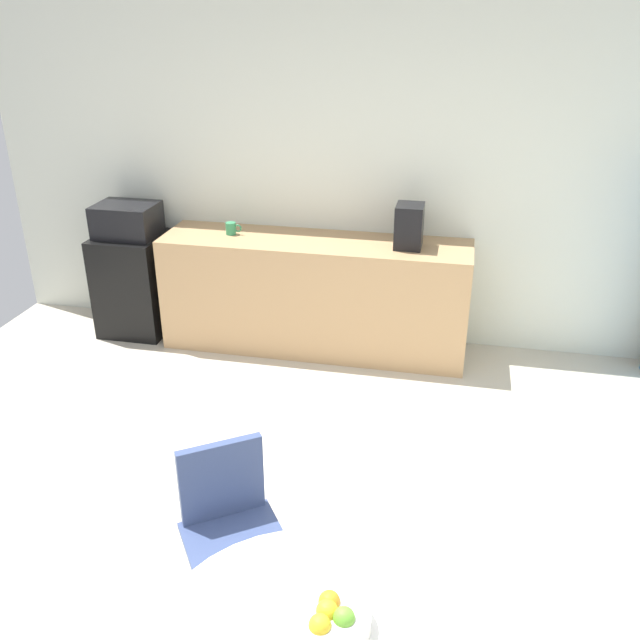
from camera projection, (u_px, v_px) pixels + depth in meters
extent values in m
plane|color=beige|center=(250.00, 606.00, 3.15)|extent=(6.00, 6.00, 0.00)
cube|color=silver|center=(358.00, 180.00, 5.25)|extent=(6.00, 0.10, 2.60)
cube|color=tan|center=(315.00, 295.00, 5.35)|extent=(2.39, 0.60, 0.90)
cube|color=black|center=(135.00, 283.00, 5.66)|extent=(0.54, 0.54, 0.83)
cube|color=black|center=(127.00, 220.00, 5.43)|extent=(0.48, 0.38, 0.26)
cylinder|color=silver|center=(284.00, 597.00, 2.93)|extent=(0.02, 0.02, 0.42)
cylinder|color=silver|center=(213.00, 621.00, 2.82)|extent=(0.02, 0.02, 0.42)
cylinder|color=silver|center=(261.00, 548.00, 3.19)|extent=(0.02, 0.02, 0.42)
cylinder|color=silver|center=(196.00, 568.00, 3.08)|extent=(0.02, 0.02, 0.42)
cube|color=#384772|center=(236.00, 543.00, 2.91)|extent=(0.58, 0.58, 0.03)
cube|color=#384772|center=(222.00, 479.00, 2.98)|extent=(0.33, 0.25, 0.38)
cylinder|color=silver|center=(327.00, 619.00, 2.13)|extent=(0.28, 0.28, 0.07)
sphere|color=yellow|center=(327.00, 611.00, 2.11)|extent=(0.07, 0.07, 0.07)
sphere|color=#66B233|center=(344.00, 618.00, 2.08)|extent=(0.07, 0.07, 0.07)
sphere|color=yellow|center=(320.00, 625.00, 2.06)|extent=(0.07, 0.07, 0.07)
sphere|color=orange|center=(329.00, 601.00, 2.14)|extent=(0.07, 0.07, 0.07)
cylinder|color=#338C59|center=(231.00, 228.00, 5.28)|extent=(0.08, 0.08, 0.09)
torus|color=#338C59|center=(238.00, 228.00, 5.27)|extent=(0.06, 0.01, 0.06)
cube|color=black|center=(409.00, 226.00, 4.96)|extent=(0.20, 0.24, 0.32)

